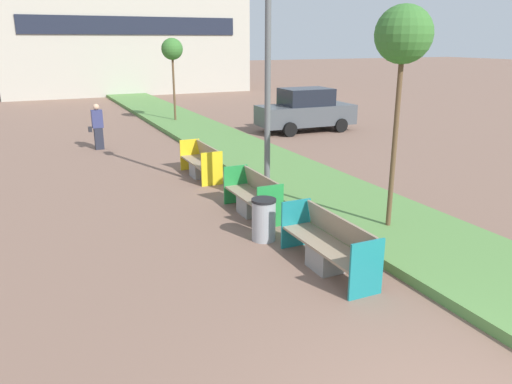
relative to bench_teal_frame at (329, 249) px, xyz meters
name	(u,v)px	position (x,y,z in m)	size (l,w,h in m)	color
planter_grass_strip	(256,159)	(2.26, 7.88, -0.28)	(2.80, 120.00, 0.18)	#568442
building_backdrop	(122,33)	(3.06, 34.22, 4.00)	(17.70, 8.92, 8.75)	#B2AD9E
bench_teal_frame	(329,249)	(0.00, 0.00, 0.00)	(0.65, 2.26, 0.94)	gray
bench_green_frame	(253,199)	(0.00, 3.17, -0.01)	(0.65, 1.93, 0.94)	gray
bench_yellow_frame	(202,165)	(0.00, 6.79, -0.01)	(0.65, 2.02, 0.94)	gray
litter_bin	(264,219)	(-0.46, 1.67, 0.06)	(0.49, 0.49, 0.86)	#9EA0A5
street_lamp_post	(268,41)	(0.61, 3.70, 3.46)	(0.24, 0.44, 6.91)	#56595B
sapling_tree_near	(403,38)	(2.04, 0.91, 3.52)	(1.09, 1.09, 4.50)	brown
sapling_tree_far	(172,50)	(2.04, 16.63, 3.03)	(0.99, 0.99, 3.95)	brown
pedestrian_walking	(98,127)	(-2.17, 12.05, 0.47)	(0.53, 0.24, 1.66)	#232633
parked_car_distant	(306,110)	(6.65, 12.18, 0.54)	(4.25, 2.00, 1.86)	#474C51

